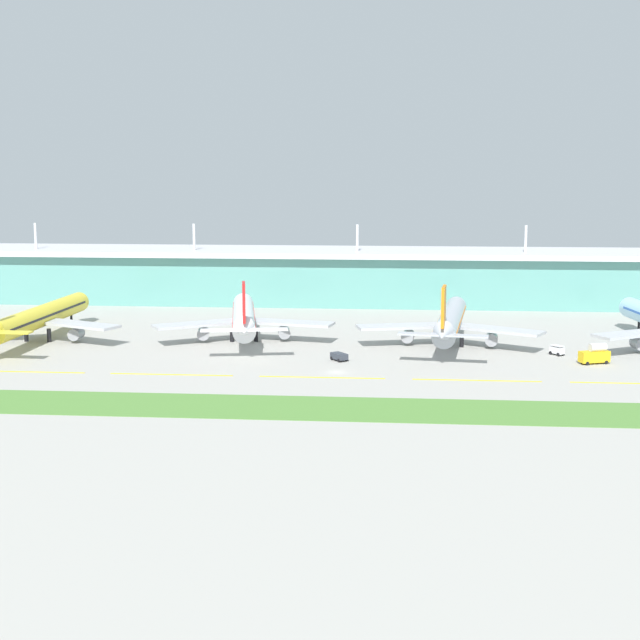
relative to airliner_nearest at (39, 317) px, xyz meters
The scene contains 14 objects.
ground_plane 88.63m from the airliner_nearest, 21.13° to the right, with size 600.00×600.00×0.00m, color #A8A59E.
terminal_building 113.44m from the airliner_nearest, 43.35° to the left, with size 288.00×34.00×27.54m.
airliner_nearest is the anchor object (origin of this frame).
airliner_near_middle 55.05m from the airliner_nearest, ahead, with size 48.06×60.06×18.90m.
airliner_far_middle 109.86m from the airliner_nearest, ahead, with size 48.43×60.82×18.90m.
taxiway_stripe_west 39.68m from the airliner_nearest, 72.99° to the right, with size 28.00×0.70×0.04m, color yellow.
taxiway_stripe_mid_west 59.24m from the airliner_nearest, 39.48° to the right, with size 28.00×0.70×0.04m, color yellow.
taxiway_stripe_centre 88.07m from the airliner_nearest, 25.23° to the right, with size 28.00×0.70×0.04m, color yellow.
taxiway_stripe_mid_east 119.64m from the airliner_nearest, 18.26° to the right, with size 28.00×0.70×0.04m, color yellow.
taxiway_stripe_east 152.27m from the airliner_nearest, 14.25° to the right, with size 28.00×0.70×0.04m, color yellow.
grass_verge 104.43m from the airliner_nearest, 37.71° to the right, with size 300.00×18.00×0.10m, color #518438.
pushback_tug 84.51m from the airliner_nearest, 13.14° to the right, with size 4.61×4.94×1.85m.
fuel_truck 144.05m from the airliner_nearest, ahead, with size 7.66×4.87×4.95m.
baggage_cart 136.07m from the airliner_nearest, ahead, with size 3.63×3.96×2.48m.
Camera 1 is at (12.90, -199.34, 45.08)m, focal length 50.47 mm.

